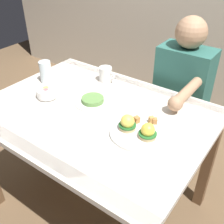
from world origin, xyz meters
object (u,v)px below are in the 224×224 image
object	(u,v)px
diner_person	(180,93)
side_plate	(93,101)
coffee_mug	(106,74)
water_glass_near	(46,73)
eggs_benedict_plate	(138,130)
dining_table	(95,127)
fruit_bowl	(47,93)
fork	(153,105)

from	to	relation	value
diner_person	side_plate	bearing A→B (deg)	-118.26
coffee_mug	water_glass_near	world-z (taller)	water_glass_near
eggs_benedict_plate	coffee_mug	bearing A→B (deg)	142.43
dining_table	coffee_mug	world-z (taller)	coffee_mug
coffee_mug	diner_person	size ratio (longest dim) A/B	0.10
eggs_benedict_plate	side_plate	xyz separation A→B (m)	(-0.35, 0.09, -0.01)
eggs_benedict_plate	fruit_bowl	world-z (taller)	eggs_benedict_plate
fruit_bowl	diner_person	size ratio (longest dim) A/B	0.11
water_glass_near	diner_person	world-z (taller)	diner_person
coffee_mug	fork	distance (m)	0.40
eggs_benedict_plate	fork	bearing A→B (deg)	103.41
dining_table	eggs_benedict_plate	distance (m)	0.32
coffee_mug	fork	size ratio (longest dim) A/B	0.74
coffee_mug	fruit_bowl	bearing A→B (deg)	-112.80
side_plate	dining_table	bearing A→B (deg)	-44.97
eggs_benedict_plate	fork	world-z (taller)	eggs_benedict_plate
coffee_mug	water_glass_near	size ratio (longest dim) A/B	0.81
eggs_benedict_plate	coffee_mug	distance (m)	0.56
fruit_bowl	coffee_mug	distance (m)	0.39
eggs_benedict_plate	side_plate	world-z (taller)	eggs_benedict_plate
dining_table	coffee_mug	size ratio (longest dim) A/B	10.78
side_plate	coffee_mug	bearing A→B (deg)	111.68
fruit_bowl	side_plate	xyz separation A→B (m)	(0.25, 0.10, -0.02)
coffee_mug	fork	xyz separation A→B (m)	(0.38, -0.08, -0.05)
dining_table	side_plate	xyz separation A→B (m)	(-0.06, 0.06, 0.12)
eggs_benedict_plate	side_plate	distance (m)	0.36
dining_table	eggs_benedict_plate	bearing A→B (deg)	-6.37
dining_table	eggs_benedict_plate	xyz separation A→B (m)	(0.29, -0.03, 0.13)
diner_person	dining_table	bearing A→B (deg)	-111.42
eggs_benedict_plate	water_glass_near	xyz separation A→B (m)	(-0.74, 0.12, 0.03)
side_plate	fruit_bowl	bearing A→B (deg)	-157.96
coffee_mug	diner_person	bearing A→B (deg)	36.26
eggs_benedict_plate	diner_person	size ratio (longest dim) A/B	0.24
coffee_mug	side_plate	bearing A→B (deg)	-68.32
dining_table	fork	size ratio (longest dim) A/B	7.98
fork	side_plate	size ratio (longest dim) A/B	0.75
fruit_bowl	side_plate	distance (m)	0.27
coffee_mug	side_plate	size ratio (longest dim) A/B	0.56
dining_table	fork	bearing A→B (deg)	45.47
dining_table	fruit_bowl	xyz separation A→B (m)	(-0.31, -0.04, 0.14)
fruit_bowl	water_glass_near	xyz separation A→B (m)	(-0.15, 0.13, 0.03)
dining_table	water_glass_near	bearing A→B (deg)	169.49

